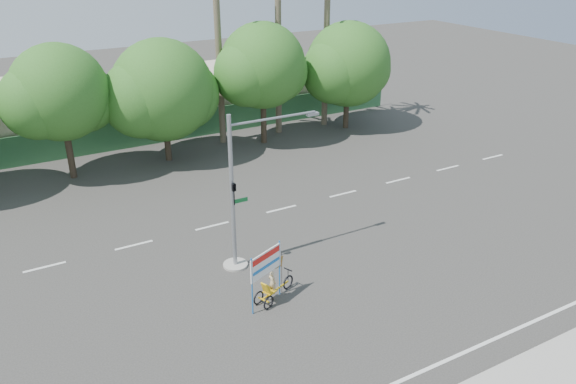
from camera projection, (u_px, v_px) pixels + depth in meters
ground at (331, 295)px, 23.02m from camera, size 120.00×120.00×0.00m
fence at (166, 128)px, 39.68m from camera, size 38.00×0.08×2.00m
building_left at (3, 118)px, 38.43m from camera, size 12.00×8.00×4.00m
building_right at (242, 89)px, 46.44m from camera, size 14.00×8.00×3.60m
tree_left at (59, 96)px, 32.10m from camera, size 6.66×5.60×8.07m
tree_center at (162, 93)px, 34.99m from camera, size 7.62×6.40×7.85m
tree_right at (262, 69)px, 37.75m from camera, size 6.90×5.80×8.36m
tree_far_right at (348, 67)px, 41.08m from camera, size 7.38×6.20×7.94m
palm_short at (217, 13)px, 36.34m from camera, size 3.73×3.79×14.45m
traffic_signal at (239, 206)px, 23.99m from camera, size 4.72×1.10×7.00m
trike_billboard at (270, 279)px, 22.27m from camera, size 2.41×1.20×2.55m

